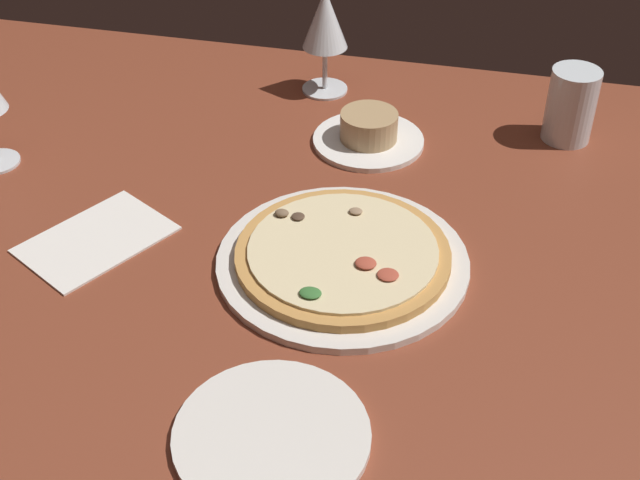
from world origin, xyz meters
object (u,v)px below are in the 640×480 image
(pizza_main, at_px, (343,258))
(side_plate, at_px, (272,435))
(ramekin_on_saucer, at_px, (369,132))
(paper_menu, at_px, (96,239))
(water_glass, at_px, (570,109))
(wine_glass_near, at_px, (325,23))

(pizza_main, distance_m, side_plate, 0.28)
(pizza_main, xyz_separation_m, side_plate, (-0.01, -0.28, -0.01))
(ramekin_on_saucer, relative_size, paper_menu, 0.92)
(ramekin_on_saucer, relative_size, water_glass, 1.49)
(ramekin_on_saucer, distance_m, water_glass, 0.29)
(side_plate, bearing_deg, wine_glass_near, 98.84)
(pizza_main, height_order, paper_menu, pizza_main)
(pizza_main, distance_m, paper_menu, 0.31)
(wine_glass_near, bearing_deg, water_glass, -9.32)
(ramekin_on_saucer, bearing_deg, pizza_main, -85.53)
(water_glass, bearing_deg, wine_glass_near, 170.68)
(wine_glass_near, xyz_separation_m, water_glass, (0.38, -0.06, -0.07))
(wine_glass_near, relative_size, paper_menu, 0.96)
(pizza_main, relative_size, wine_glass_near, 1.80)
(pizza_main, bearing_deg, water_glass, 54.70)
(wine_glass_near, relative_size, water_glass, 1.56)
(ramekin_on_saucer, relative_size, wine_glass_near, 0.96)
(ramekin_on_saucer, relative_size, side_plate, 0.84)
(pizza_main, xyz_separation_m, ramekin_on_saucer, (-0.02, 0.28, 0.01))
(water_glass, bearing_deg, pizza_main, -125.30)
(ramekin_on_saucer, distance_m, wine_glass_near, 0.20)
(side_plate, bearing_deg, water_glass, 67.09)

